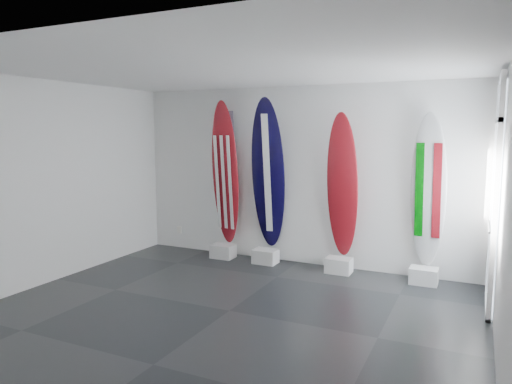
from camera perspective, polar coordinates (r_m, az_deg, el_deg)
The scene contains 16 objects.
floor at distance 6.19m, azimuth -3.21°, elevation -14.04°, with size 6.00×6.00×0.00m, color black.
ceiling at distance 5.81m, azimuth -3.43°, elevation 14.71°, with size 6.00×6.00×0.00m, color white.
wall_back at distance 8.08m, azimuth 5.22°, elevation 1.95°, with size 6.00×6.00×0.00m, color silver.
wall_front at distance 3.84m, azimuth -21.57°, elevation -4.51°, with size 6.00×6.00×0.00m, color silver.
wall_left at distance 7.70m, azimuth -23.31°, elevation 1.12°, with size 5.00×5.00×0.00m, color silver.
wall_right at distance 5.11m, azimuth 27.69°, elevation -1.99°, with size 5.00×5.00×0.00m, color silver.
display_block_usa at distance 8.57m, azimuth -3.97°, elevation -7.09°, with size 0.40×0.30×0.24m, color silver.
surfboard_usa at distance 8.42m, azimuth -3.72°, elevation 2.26°, with size 0.58×0.08×2.55m, color maroon.
display_block_navy at distance 8.21m, azimuth 1.14°, elevation -7.73°, with size 0.40×0.30×0.24m, color silver.
surfboard_navy at distance 8.05m, azimuth 1.46°, elevation 2.13°, with size 0.59×0.08×2.59m, color black.
display_block_swiss at distance 7.79m, azimuth 9.91°, elevation -8.67°, with size 0.40×0.30×0.24m, color silver.
surfboard_swiss at distance 7.64m, azimuth 10.32°, elevation 0.75°, with size 0.52×0.08×2.32m, color maroon.
display_block_italy at distance 7.57m, azimuth 19.49°, elevation -9.47°, with size 0.40×0.30×0.24m, color silver.
surfboard_italy at distance 7.41m, azimuth 19.98°, elevation 0.16°, with size 0.52×0.08×2.29m, color silver.
wall_outlet at distance 9.36m, azimuth -9.18°, elevation -4.50°, with size 0.09×0.02×0.13m, color silver.
glass_door at distance 6.66m, azimuth 26.89°, elevation -0.61°, with size 0.12×1.16×2.85m, color white, non-canonical shape.
Camera 1 is at (2.77, -5.05, 2.25)m, focal length 33.33 mm.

